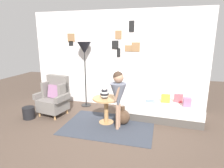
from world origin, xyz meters
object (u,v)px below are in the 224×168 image
at_px(daybed, 159,110).
at_px(demijohn_near, 123,117).
at_px(armchair, 54,97).
at_px(vase_striped, 105,94).
at_px(person_child, 118,92).
at_px(magazine_basket, 29,113).
at_px(floor_lamp, 84,51).
at_px(book_on_daybed, 150,101).
at_px(side_table, 106,105).

bearing_deg(daybed, demijohn_near, -144.31).
relative_size(armchair, daybed, 0.50).
distance_m(vase_striped, person_child, 0.42).
bearing_deg(person_child, armchair, 168.05).
bearing_deg(magazine_basket, daybed, 15.65).
height_order(armchair, vase_striped, armchair).
relative_size(floor_lamp, book_on_daybed, 8.09).
bearing_deg(demijohn_near, daybed, 35.69).
bearing_deg(daybed, floor_lamp, 170.49).
bearing_deg(magazine_basket, floor_lamp, 50.38).
relative_size(armchair, magazine_basket, 3.46).
bearing_deg(armchair, person_child, -11.95).
xyz_separation_m(demijohn_near, magazine_basket, (-2.23, -0.28, -0.03)).
relative_size(daybed, vase_striped, 7.79).
relative_size(person_child, book_on_daybed, 5.60).
bearing_deg(side_table, vase_striped, -157.26).
bearing_deg(daybed, vase_striped, -152.92).
height_order(daybed, person_child, person_child).
height_order(daybed, floor_lamp, floor_lamp).
bearing_deg(demijohn_near, side_table, -175.14).
height_order(armchair, daybed, armchair).
xyz_separation_m(daybed, demijohn_near, (-0.78, -0.56, -0.03)).
distance_m(book_on_daybed, magazine_basket, 2.91).
distance_m(book_on_daybed, demijohn_near, 0.80).
xyz_separation_m(armchair, demijohn_near, (1.77, -0.13, -0.27)).
bearing_deg(book_on_daybed, magazine_basket, -163.92).
height_order(side_table, magazine_basket, side_table).
distance_m(person_child, book_on_daybed, 1.04).
relative_size(floor_lamp, demijohn_near, 4.27).
xyz_separation_m(daybed, vase_striped, (-1.18, -0.61, 0.49)).
xyz_separation_m(book_on_daybed, demijohn_near, (-0.56, -0.52, -0.24)).
distance_m(side_table, demijohn_near, 0.45).
height_order(vase_striped, demijohn_near, vase_striped).
height_order(person_child, magazine_basket, person_child).
xyz_separation_m(daybed, book_on_daybed, (-0.22, -0.04, 0.22)).
bearing_deg(armchair, magazine_basket, -138.39).
xyz_separation_m(daybed, person_child, (-0.83, -0.80, 0.60)).
bearing_deg(vase_striped, magazine_basket, -172.58).
relative_size(daybed, person_child, 1.58).
height_order(side_table, person_child, person_child).
xyz_separation_m(floor_lamp, magazine_basket, (-0.98, -1.18, -1.40)).
relative_size(person_child, demijohn_near, 2.95).
relative_size(armchair, person_child, 0.79).
bearing_deg(floor_lamp, demijohn_near, -35.77).
relative_size(daybed, demijohn_near, 4.65).
bearing_deg(side_table, magazine_basket, -172.30).
height_order(vase_striped, book_on_daybed, vase_striped).
distance_m(side_table, book_on_daybed, 1.08).
relative_size(vase_striped, magazine_basket, 0.89).
height_order(person_child, demijohn_near, person_child).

